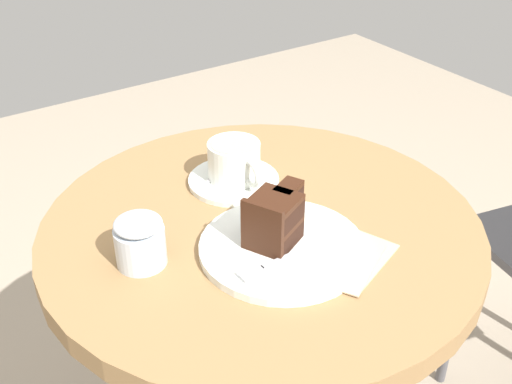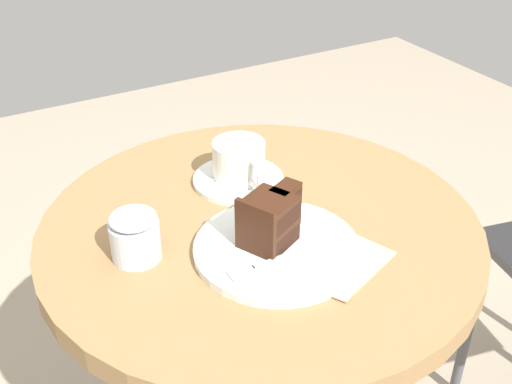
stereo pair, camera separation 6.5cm
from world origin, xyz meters
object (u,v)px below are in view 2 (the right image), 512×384
(cake_plate, at_px, (277,249))
(sugar_pot, at_px, (135,235))
(napkin, at_px, (329,259))
(teaspoon, at_px, (226,166))
(saucer, at_px, (238,180))
(coffee_cup, at_px, (239,160))
(cake_slice, at_px, (270,219))
(fork, at_px, (266,264))

(cake_plate, height_order, sugar_pot, sugar_pot)
(napkin, bearing_deg, teaspoon, -177.27)
(saucer, height_order, coffee_cup, coffee_cup)
(coffee_cup, bearing_deg, cake_slice, -14.57)
(coffee_cup, bearing_deg, sugar_pot, -63.88)
(napkin, bearing_deg, cake_slice, -139.47)
(teaspoon, xyz_separation_m, fork, (0.26, -0.07, 0.00))
(cake_plate, xyz_separation_m, sugar_pot, (-0.09, -0.17, 0.03))
(teaspoon, bearing_deg, fork, -142.91)
(coffee_cup, relative_size, napkin, 0.64)
(coffee_cup, relative_size, cake_slice, 1.05)
(coffee_cup, bearing_deg, cake_plate, -12.86)
(saucer, height_order, fork, fork)
(saucer, bearing_deg, fork, -18.89)
(teaspoon, distance_m, cake_plate, 0.24)
(cake_slice, distance_m, fork, 0.06)
(coffee_cup, height_order, cake_slice, cake_slice)
(saucer, xyz_separation_m, cake_slice, (0.18, -0.04, 0.04))
(fork, bearing_deg, saucer, -110.32)
(cake_plate, bearing_deg, coffee_cup, 167.14)
(teaspoon, bearing_deg, saucer, -124.07)
(cake_slice, height_order, sugar_pot, cake_slice)
(fork, distance_m, sugar_pot, 0.18)
(teaspoon, xyz_separation_m, cake_slice, (0.22, -0.04, 0.04))
(coffee_cup, height_order, teaspoon, coffee_cup)
(sugar_pot, bearing_deg, saucer, 116.49)
(saucer, height_order, teaspoon, teaspoon)
(saucer, relative_size, fork, 1.01)
(coffee_cup, xyz_separation_m, teaspoon, (-0.04, -0.00, -0.03))
(teaspoon, height_order, cake_slice, cake_slice)
(napkin, bearing_deg, coffee_cup, -177.87)
(napkin, bearing_deg, saucer, -177.33)
(fork, bearing_deg, teaspoon, -107.16)
(fork, distance_m, napkin, 0.09)
(cake_slice, relative_size, sugar_pot, 1.48)
(fork, bearing_deg, cake_plate, -140.48)
(teaspoon, distance_m, fork, 0.27)
(coffee_cup, relative_size, sugar_pot, 1.56)
(cake_plate, xyz_separation_m, fork, (0.03, -0.03, 0.01))
(coffee_cup, distance_m, cake_plate, 0.20)
(saucer, distance_m, fork, 0.24)
(fork, xyz_separation_m, sugar_pot, (-0.12, -0.14, 0.02))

